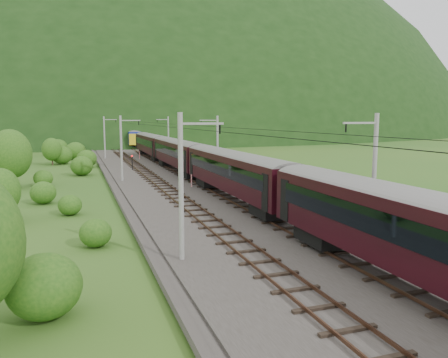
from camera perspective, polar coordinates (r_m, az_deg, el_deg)
name	(u,v)px	position (r m, az deg, el deg)	size (l,w,h in m)	color
ground	(284,253)	(26.62, 7.80, -9.59)	(600.00, 600.00, 0.00)	#295A1C
railbed	(228,216)	(35.48, 0.56, -4.80)	(14.00, 220.00, 0.30)	#38332D
track_left	(200,215)	(34.73, -3.19, -4.72)	(2.40, 220.00, 0.27)	brown
track_right	(256,211)	(36.28, 4.15, -4.18)	(2.40, 220.00, 0.27)	brown
catenary_left	(122,147)	(55.03, -13.19, 4.12)	(2.54, 192.28, 8.00)	gray
catenary_right	(217,145)	(57.52, -0.93, 4.49)	(2.54, 192.28, 8.00)	gray
overhead_wires	(228,129)	(34.62, 0.57, 6.49)	(4.83, 198.00, 0.03)	black
mountain_main	(95,131)	(283.00, -16.52, 6.03)	(504.00, 360.00, 244.00)	black
train	(236,166)	(39.98, 1.63, 1.71)	(3.08, 170.65, 5.36)	black
hazard_post_near	(140,155)	(84.41, -10.98, 3.07)	(0.15, 0.15, 1.40)	red
hazard_post_far	(192,181)	(49.39, -4.26, -0.20)	(0.15, 0.15, 1.39)	red
signal	(132,161)	(66.36, -11.91, 2.27)	(0.25, 0.25, 2.22)	black
vegetation_left	(38,187)	(38.77, -23.14, -0.95)	(13.00, 146.83, 6.76)	#215015
vegetation_right	(395,211)	(34.48, 21.40, -3.97)	(3.95, 94.75, 2.66)	#215015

